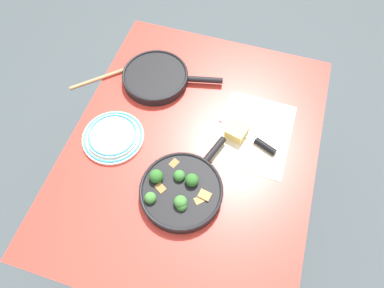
{
  "coord_description": "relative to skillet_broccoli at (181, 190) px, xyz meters",
  "views": [
    {
      "loc": [
        0.58,
        0.18,
        1.83
      ],
      "look_at": [
        0.0,
        0.0,
        0.76
      ],
      "focal_mm": 32.0,
      "sensor_mm": 36.0,
      "label": 1
    }
  ],
  "objects": [
    {
      "name": "wooden_spoon",
      "position": [
        -0.44,
        -0.4,
        -0.02
      ],
      "size": [
        0.26,
        0.28,
        0.02
      ],
      "rotation": [
        0.0,
        0.0,
        2.32
      ],
      "color": "tan",
      "rests_on": "dining_table_red"
    },
    {
      "name": "dining_table_red",
      "position": [
        -0.18,
        -0.02,
        -0.11
      ],
      "size": [
        1.12,
        0.89,
        0.74
      ],
      "color": "red",
      "rests_on": "ground_plane"
    },
    {
      "name": "dinner_plate_stack",
      "position": [
        -0.13,
        -0.31,
        -0.01
      ],
      "size": [
        0.23,
        0.23,
        0.03
      ],
      "color": "silver",
      "rests_on": "dining_table_red"
    },
    {
      "name": "skillet_eggs",
      "position": [
        -0.44,
        -0.25,
        -0.0
      ],
      "size": [
        0.27,
        0.4,
        0.04
      ],
      "rotation": [
        0.0,
        0.0,
        1.79
      ],
      "color": "black",
      "rests_on": "dining_table_red"
    },
    {
      "name": "cheese_block",
      "position": [
        -0.28,
        0.12,
        -0.0
      ],
      "size": [
        0.09,
        0.08,
        0.04
      ],
      "color": "#EACC66",
      "rests_on": "dining_table_red"
    },
    {
      "name": "parchment_sheet",
      "position": [
        -0.31,
        0.19,
        -0.02
      ],
      "size": [
        0.34,
        0.27,
        0.0
      ],
      "color": "beige",
      "rests_on": "dining_table_red"
    },
    {
      "name": "skillet_broccoli",
      "position": [
        0.0,
        0.0,
        0.0
      ],
      "size": [
        0.38,
        0.28,
        0.08
      ],
      "rotation": [
        0.0,
        0.0,
        2.8
      ],
      "color": "black",
      "rests_on": "dining_table_red"
    },
    {
      "name": "grater_knife",
      "position": [
        -0.27,
        0.2,
        -0.02
      ],
      "size": [
        0.12,
        0.23,
        0.02
      ],
      "rotation": [
        0.0,
        0.0,
        4.31
      ],
      "color": "silver",
      "rests_on": "dining_table_red"
    },
    {
      "name": "ground_plane",
      "position": [
        -0.18,
        -0.02,
        -0.76
      ],
      "size": [
        14.0,
        14.0,
        0.0
      ],
      "primitive_type": "plane",
      "color": "#424C51"
    }
  ]
}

